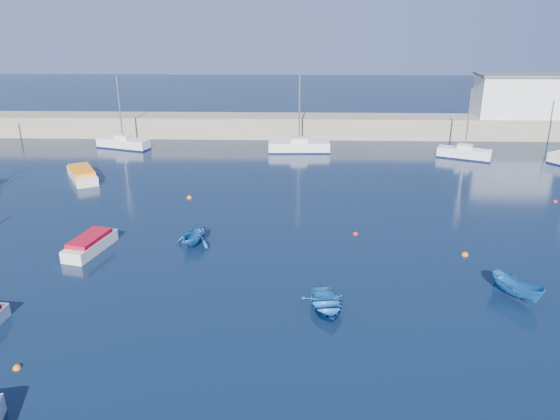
{
  "coord_description": "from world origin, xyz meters",
  "views": [
    {
      "loc": [
        2.56,
        -22.57,
        15.89
      ],
      "look_at": [
        1.48,
        15.06,
        1.6
      ],
      "focal_mm": 35.0,
      "sensor_mm": 36.0,
      "label": 1
    }
  ],
  "objects_px": {
    "harbor_office": "(518,97)",
    "sailboat_7": "(464,153)",
    "motorboat_2": "(82,174)",
    "dinghy_center": "(326,304)",
    "dinghy_right": "(517,288)",
    "sailboat_6": "(299,146)",
    "motorboat_1": "(90,244)",
    "sailboat_5": "(123,143)",
    "dinghy_left": "(194,234)"
  },
  "relations": [
    {
      "from": "sailboat_5",
      "to": "dinghy_center",
      "type": "relative_size",
      "value": 2.31
    },
    {
      "from": "dinghy_right",
      "to": "sailboat_5",
      "type": "bearing_deg",
      "value": 99.92
    },
    {
      "from": "harbor_office",
      "to": "dinghy_right",
      "type": "relative_size",
      "value": 2.99
    },
    {
      "from": "sailboat_5",
      "to": "sailboat_6",
      "type": "distance_m",
      "value": 20.55
    },
    {
      "from": "harbor_office",
      "to": "motorboat_2",
      "type": "bearing_deg",
      "value": -158.35
    },
    {
      "from": "sailboat_6",
      "to": "dinghy_center",
      "type": "distance_m",
      "value": 34.36
    },
    {
      "from": "dinghy_left",
      "to": "dinghy_right",
      "type": "relative_size",
      "value": 0.89
    },
    {
      "from": "sailboat_7",
      "to": "dinghy_right",
      "type": "xyz_separation_m",
      "value": [
        -5.72,
        -30.46,
        0.03
      ]
    },
    {
      "from": "sailboat_6",
      "to": "motorboat_2",
      "type": "bearing_deg",
      "value": 115.63
    },
    {
      "from": "motorboat_2",
      "to": "dinghy_center",
      "type": "bearing_deg",
      "value": -76.74
    },
    {
      "from": "dinghy_center",
      "to": "dinghy_right",
      "type": "distance_m",
      "value": 11.09
    },
    {
      "from": "motorboat_2",
      "to": "dinghy_center",
      "type": "relative_size",
      "value": 1.6
    },
    {
      "from": "sailboat_6",
      "to": "dinghy_left",
      "type": "height_order",
      "value": "sailboat_6"
    },
    {
      "from": "sailboat_7",
      "to": "motorboat_1",
      "type": "xyz_separation_m",
      "value": [
        -32.4,
        -24.79,
        -0.1
      ]
    },
    {
      "from": "motorboat_1",
      "to": "motorboat_2",
      "type": "bearing_deg",
      "value": 125.45
    },
    {
      "from": "dinghy_center",
      "to": "dinghy_left",
      "type": "height_order",
      "value": "dinghy_left"
    },
    {
      "from": "harbor_office",
      "to": "sailboat_6",
      "type": "distance_m",
      "value": 28.51
    },
    {
      "from": "dinghy_right",
      "to": "harbor_office",
      "type": "bearing_deg",
      "value": 35.91
    },
    {
      "from": "motorboat_1",
      "to": "dinghy_center",
      "type": "xyz_separation_m",
      "value": [
        15.71,
        -7.28,
        -0.14
      ]
    },
    {
      "from": "sailboat_7",
      "to": "harbor_office",
      "type": "bearing_deg",
      "value": -17.08
    },
    {
      "from": "sailboat_7",
      "to": "dinghy_left",
      "type": "bearing_deg",
      "value": 157.07
    },
    {
      "from": "harbor_office",
      "to": "motorboat_1",
      "type": "bearing_deg",
      "value": -139.78
    },
    {
      "from": "sailboat_6",
      "to": "sailboat_7",
      "type": "distance_m",
      "value": 18.18
    },
    {
      "from": "harbor_office",
      "to": "motorboat_2",
      "type": "height_order",
      "value": "harbor_office"
    },
    {
      "from": "motorboat_2",
      "to": "dinghy_center",
      "type": "height_order",
      "value": "motorboat_2"
    },
    {
      "from": "sailboat_5",
      "to": "dinghy_right",
      "type": "bearing_deg",
      "value": -117.89
    },
    {
      "from": "sailboat_7",
      "to": "motorboat_1",
      "type": "height_order",
      "value": "sailboat_7"
    },
    {
      "from": "sailboat_6",
      "to": "dinghy_right",
      "type": "height_order",
      "value": "sailboat_6"
    },
    {
      "from": "sailboat_7",
      "to": "motorboat_1",
      "type": "bearing_deg",
      "value": 151.71
    },
    {
      "from": "sailboat_5",
      "to": "motorboat_2",
      "type": "bearing_deg",
      "value": -163.64
    },
    {
      "from": "sailboat_5",
      "to": "motorboat_1",
      "type": "xyz_separation_m",
      "value": [
        6.16,
        -28.19,
        -0.11
      ]
    },
    {
      "from": "harbor_office",
      "to": "sailboat_7",
      "type": "xyz_separation_m",
      "value": [
        -8.98,
        -10.2,
        -4.48
      ]
    },
    {
      "from": "dinghy_center",
      "to": "dinghy_right",
      "type": "height_order",
      "value": "dinghy_right"
    },
    {
      "from": "sailboat_6",
      "to": "dinghy_left",
      "type": "distance_m",
      "value": 26.87
    },
    {
      "from": "motorboat_2",
      "to": "dinghy_left",
      "type": "bearing_deg",
      "value": -78.08
    },
    {
      "from": "harbor_office",
      "to": "dinghy_right",
      "type": "height_order",
      "value": "harbor_office"
    },
    {
      "from": "motorboat_1",
      "to": "dinghy_right",
      "type": "bearing_deg",
      "value": 1.32
    },
    {
      "from": "motorboat_1",
      "to": "dinghy_left",
      "type": "distance_m",
      "value": 7.05
    },
    {
      "from": "sailboat_7",
      "to": "dinghy_center",
      "type": "relative_size",
      "value": 2.09
    },
    {
      "from": "sailboat_5",
      "to": "sailboat_6",
      "type": "bearing_deg",
      "value": -75.17
    },
    {
      "from": "harbor_office",
      "to": "sailboat_6",
      "type": "xyz_separation_m",
      "value": [
        -27.02,
        -7.94,
        -4.44
      ]
    },
    {
      "from": "dinghy_left",
      "to": "sailboat_7",
      "type": "bearing_deg",
      "value": 65.12
    },
    {
      "from": "sailboat_7",
      "to": "dinghy_left",
      "type": "relative_size",
      "value": 2.54
    },
    {
      "from": "sailboat_5",
      "to": "sailboat_7",
      "type": "bearing_deg",
      "value": -77.05
    },
    {
      "from": "sailboat_6",
      "to": "motorboat_2",
      "type": "height_order",
      "value": "sailboat_6"
    },
    {
      "from": "harbor_office",
      "to": "sailboat_7",
      "type": "distance_m",
      "value": 14.31
    },
    {
      "from": "harbor_office",
      "to": "sailboat_7",
      "type": "relative_size",
      "value": 1.32
    },
    {
      "from": "sailboat_7",
      "to": "dinghy_right",
      "type": "distance_m",
      "value": 31.0
    },
    {
      "from": "sailboat_7",
      "to": "motorboat_2",
      "type": "bearing_deg",
      "value": 127.05
    },
    {
      "from": "sailboat_5",
      "to": "sailboat_7",
      "type": "distance_m",
      "value": 38.7
    }
  ]
}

